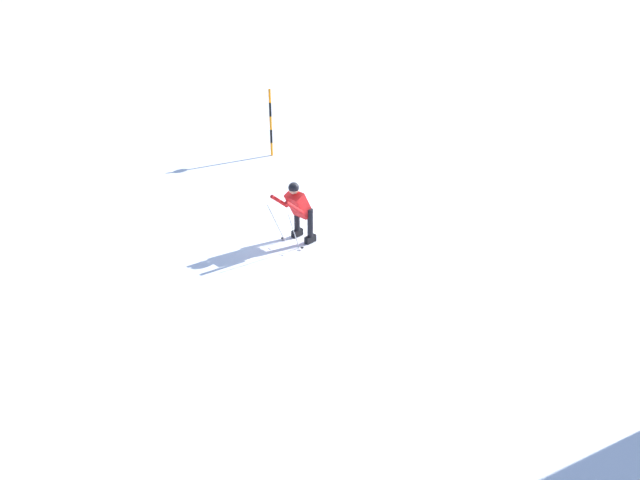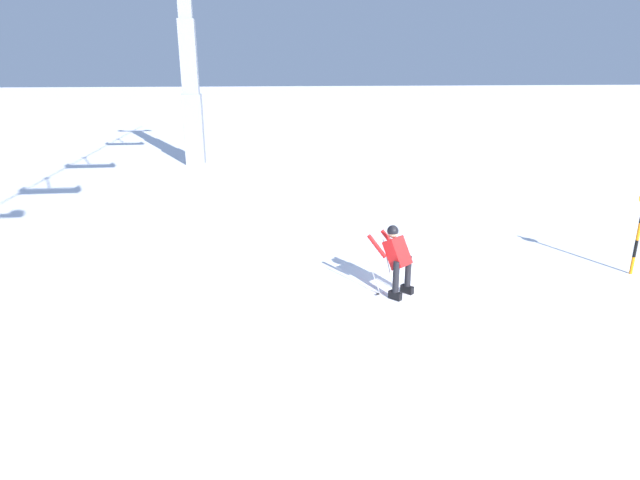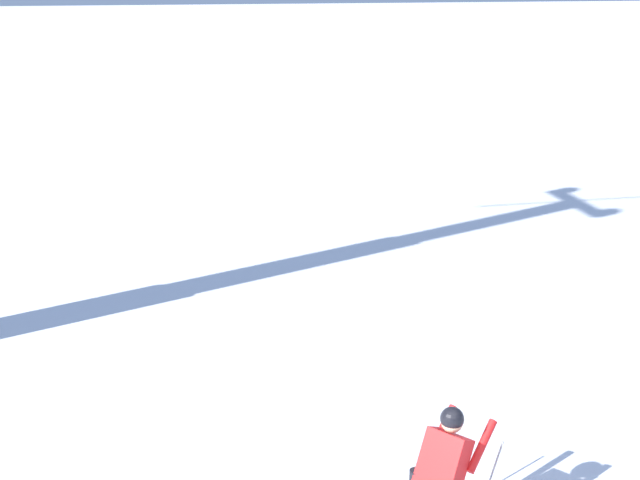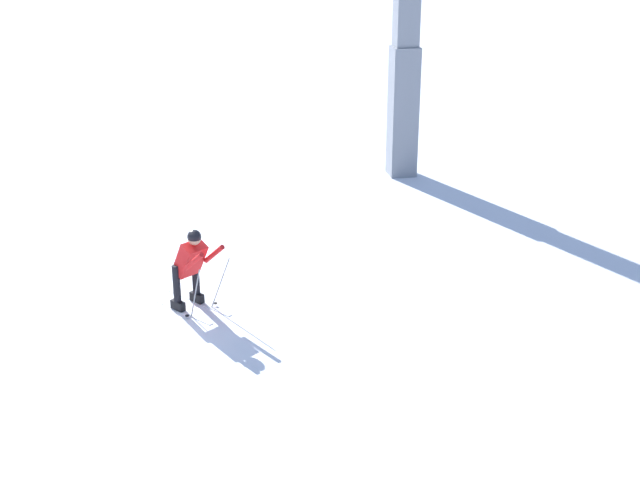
{
  "view_description": "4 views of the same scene",
  "coord_description": "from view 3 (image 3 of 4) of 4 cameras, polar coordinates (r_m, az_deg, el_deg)",
  "views": [
    {
      "loc": [
        1.1,
        13.36,
        6.61
      ],
      "look_at": [
        0.2,
        4.13,
        1.7
      ],
      "focal_mm": 34.81,
      "sensor_mm": 36.0,
      "label": 1
    },
    {
      "loc": [
        -9.53,
        3.85,
        4.53
      ],
      "look_at": [
        -0.2,
        2.64,
        1.46
      ],
      "focal_mm": 29.68,
      "sensor_mm": 36.0,
      "label": 2
    },
    {
      "loc": [
        -2.23,
        -5.69,
        5.58
      ],
      "look_at": [
        -0.45,
        3.01,
        2.65
      ],
      "focal_mm": 46.5,
      "sensor_mm": 36.0,
      "label": 3
    },
    {
      "loc": [
        13.72,
        0.98,
        6.35
      ],
      "look_at": [
        0.97,
        3.11,
        1.37
      ],
      "focal_mm": 47.1,
      "sensor_mm": 36.0,
      "label": 4
    }
  ],
  "objects": [
    {
      "name": "skier_carving_main",
      "position": [
        8.58,
        8.46,
        -15.38
      ],
      "size": [
        1.64,
        1.5,
        1.61
      ],
      "color": "white",
      "rests_on": "ground_plane"
    }
  ]
}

